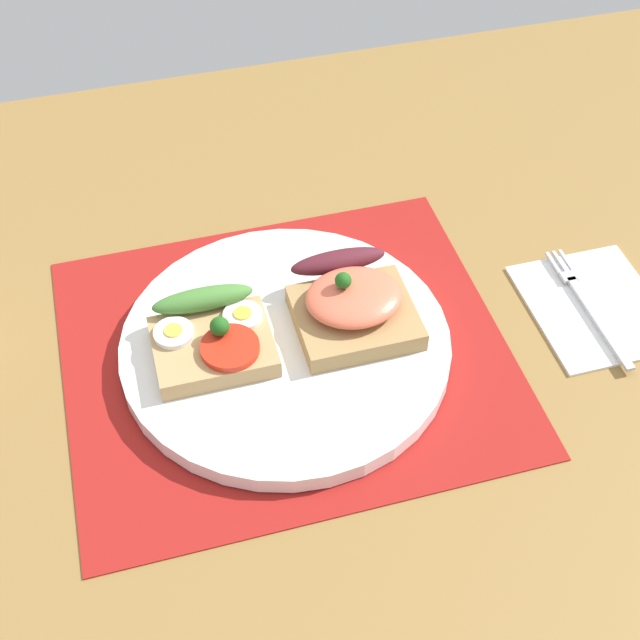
# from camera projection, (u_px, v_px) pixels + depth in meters

# --- Properties ---
(ground_plane) EXTENTS (1.20, 0.90, 0.03)m
(ground_plane) POSITION_uv_depth(u_px,v_px,m) (287.00, 366.00, 0.76)
(ground_plane) COLOR olive
(placemat) EXTENTS (0.37, 0.33, 0.00)m
(placemat) POSITION_uv_depth(u_px,v_px,m) (286.00, 353.00, 0.75)
(placemat) COLOR maroon
(placemat) RESTS_ON ground_plane
(plate) EXTENTS (0.28, 0.28, 0.02)m
(plate) POSITION_uv_depth(u_px,v_px,m) (286.00, 345.00, 0.74)
(plate) COLOR white
(plate) RESTS_ON placemat
(sandwich_egg_tomato) EXTENTS (0.10, 0.09, 0.04)m
(sandwich_egg_tomato) POSITION_uv_depth(u_px,v_px,m) (213.00, 340.00, 0.72)
(sandwich_egg_tomato) COLOR tan
(sandwich_egg_tomato) RESTS_ON plate
(sandwich_salmon) EXTENTS (0.10, 0.10, 0.05)m
(sandwich_salmon) POSITION_uv_depth(u_px,v_px,m) (352.00, 302.00, 0.74)
(sandwich_salmon) COLOR #A5824E
(sandwich_salmon) RESTS_ON plate
(napkin) EXTENTS (0.11, 0.13, 0.01)m
(napkin) POSITION_uv_depth(u_px,v_px,m) (595.00, 306.00, 0.78)
(napkin) COLOR white
(napkin) RESTS_ON ground_plane
(fork) EXTENTS (0.02, 0.15, 0.00)m
(fork) POSITION_uv_depth(u_px,v_px,m) (587.00, 303.00, 0.78)
(fork) COLOR #B7B7BC
(fork) RESTS_ON napkin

